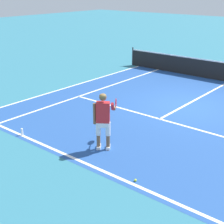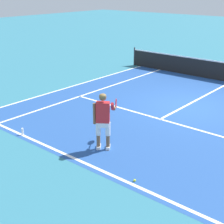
# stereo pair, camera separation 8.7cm
# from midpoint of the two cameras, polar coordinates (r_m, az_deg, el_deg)

# --- Properties ---
(ground_plane) EXTENTS (80.00, 80.00, 0.00)m
(ground_plane) POSITION_cam_midpoint_polar(r_m,az_deg,el_deg) (13.78, 12.15, 1.11)
(ground_plane) COLOR teal
(court_inner_surface) EXTENTS (10.98, 10.83, 0.00)m
(court_inner_surface) POSITION_cam_midpoint_polar(r_m,az_deg,el_deg) (13.18, 10.65, 0.30)
(court_inner_surface) COLOR #234C93
(court_inner_surface) RESTS_ON ground
(line_baseline) EXTENTS (10.98, 0.10, 0.01)m
(line_baseline) POSITION_cam_midpoint_polar(r_m,az_deg,el_deg) (9.34, -5.56, -8.33)
(line_baseline) COLOR white
(line_baseline) RESTS_ON ground
(line_service) EXTENTS (8.23, 0.10, 0.01)m
(line_service) POSITION_cam_midpoint_polar(r_m,az_deg,el_deg) (12.21, 7.91, -1.18)
(line_service) COLOR white
(line_service) RESTS_ON ground
(line_centre_service) EXTENTS (0.10, 6.40, 0.01)m
(line_centre_service) POSITION_cam_midpoint_polar(r_m,az_deg,el_deg) (14.89, 14.50, 2.39)
(line_centre_service) COLOR white
(line_centre_service) RESTS_ON ground
(line_singles_left) EXTENTS (0.10, 10.43, 0.01)m
(line_singles_left) POSITION_cam_midpoint_polar(r_m,az_deg,el_deg) (15.45, -2.72, 3.72)
(line_singles_left) COLOR white
(line_singles_left) RESTS_ON ground
(line_doubles_left) EXTENTS (0.10, 10.43, 0.01)m
(line_doubles_left) POSITION_cam_midpoint_polar(r_m,az_deg,el_deg) (16.38, -6.29, 4.60)
(line_doubles_left) COLOR white
(line_doubles_left) RESTS_ON ground
(tennis_player) EXTENTS (0.62, 1.21, 1.71)m
(tennis_player) POSITION_cam_midpoint_polar(r_m,az_deg,el_deg) (9.57, -1.73, -0.94)
(tennis_player) COLOR white
(tennis_player) RESTS_ON ground
(tennis_ball_near_feet) EXTENTS (0.07, 0.07, 0.07)m
(tennis_ball_near_feet) POSITION_cam_midpoint_polar(r_m,az_deg,el_deg) (8.44, 3.69, -11.48)
(tennis_ball_near_feet) COLOR #CCE02D
(tennis_ball_near_feet) RESTS_ON ground
(water_bottle) EXTENTS (0.07, 0.07, 0.23)m
(water_bottle) POSITION_cam_midpoint_polar(r_m,az_deg,el_deg) (11.18, -15.24, -3.27)
(water_bottle) COLOR white
(water_bottle) RESTS_ON ground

